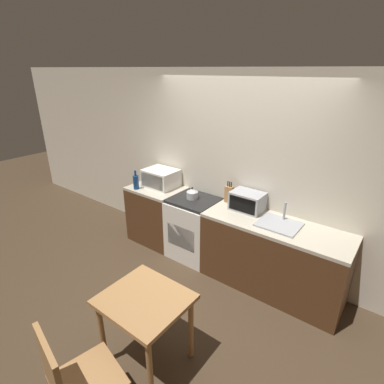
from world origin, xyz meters
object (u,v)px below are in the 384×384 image
Objects in this scene: microwave at (161,178)px; dining_chair at (74,380)px; toaster_oven at (247,201)px; dining_table at (145,308)px; kettle at (192,194)px; bottle at (136,182)px; stove_range at (194,228)px.

dining_chair is at bearing -59.81° from microwave.
microwave is at bearing -177.90° from toaster_oven.
dining_table is at bearing 105.43° from dining_chair.
dining_table is (0.74, -1.67, -0.36)m from kettle.
dining_chair is (1.67, -2.18, -0.46)m from bottle.
toaster_oven is (0.78, 0.14, 0.05)m from kettle.
microwave is 0.49× the size of dining_chair.
bottle reaches higher than microwave.
bottle reaches higher than toaster_oven.
dining_table is (1.41, -1.75, -0.42)m from microwave.
dining_chair reaches higher than stove_range.
microwave is 0.67× the size of dining_table.
stove_range is 1.83× the size of microwave.
dining_chair is at bearing -87.10° from dining_table.
toaster_oven is (1.67, 0.36, 0.01)m from bottle.
dining_table is at bearing -41.47° from bottle.
bottle is 0.71× the size of toaster_oven.
stove_range is at bearing -169.12° from toaster_oven.
toaster_oven is 2.58m from dining_chair.
kettle is at bearing -7.13° from microwave.
toaster_oven is 0.56× the size of dining_table.
stove_range is 1.11m from bottle.
microwave is at bearing 172.81° from stove_range.
kettle is at bearing 171.84° from stove_range.
dining_table is at bearing -51.13° from microwave.
dining_chair is (0.04, -0.74, -0.07)m from dining_table.
stove_range is 5.30× the size of kettle.
dining_chair reaches higher than dining_table.
toaster_oven reaches higher than dining_chair.
stove_range is 2.51m from dining_chair.
microwave reaches higher than dining_chair.
toaster_oven is 0.41× the size of dining_chair.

